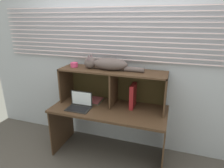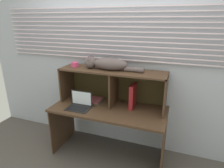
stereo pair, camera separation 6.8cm
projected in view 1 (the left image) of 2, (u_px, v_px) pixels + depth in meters
name	position (u px, v px, depth m)	size (l,w,h in m)	color
ground_plane	(105.00, 161.00, 2.55)	(4.40, 4.40, 0.00)	#4C4742
back_panel_with_blinds	(117.00, 61.00, 2.64)	(4.40, 0.08, 2.50)	#AAB1BD
desk	(109.00, 117.00, 2.53)	(1.49, 0.66, 0.71)	#45301F
hutch_shelf_unit	(113.00, 80.00, 2.53)	(1.41, 0.38, 0.48)	#45301F
cat	(106.00, 64.00, 2.45)	(0.80, 0.18, 0.19)	#564A49
laptop	(80.00, 105.00, 2.47)	(0.31, 0.21, 0.21)	black
binder_upright	(133.00, 96.00, 2.47)	(0.05, 0.22, 0.32)	maroon
book_stack	(95.00, 100.00, 2.68)	(0.20, 0.24, 0.03)	#525F4B
small_basket	(74.00, 65.00, 2.60)	(0.10, 0.10, 0.06)	#CE3D6C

